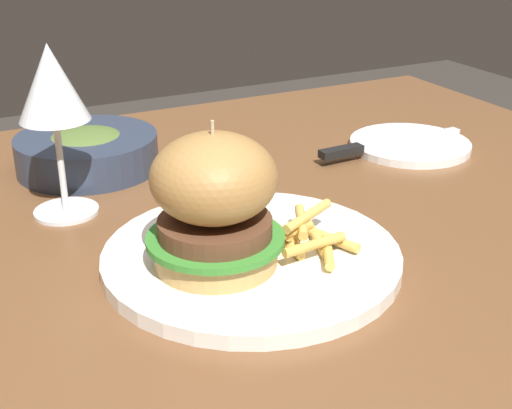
{
  "coord_description": "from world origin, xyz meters",
  "views": [
    {
      "loc": [
        -0.29,
        -0.63,
        1.06
      ],
      "look_at": [
        -0.01,
        -0.08,
        0.78
      ],
      "focal_mm": 50.0,
      "sensor_mm": 36.0,
      "label": 1
    }
  ],
  "objects_px": {
    "burger_sandwich": "(214,202)",
    "main_plate": "(251,257)",
    "wine_glass": "(52,89)",
    "soup_bowl": "(87,151)",
    "bread_plate": "(410,145)",
    "table_knife": "(380,145)"
  },
  "relations": [
    {
      "from": "main_plate",
      "to": "table_knife",
      "type": "distance_m",
      "value": 0.34
    },
    {
      "from": "table_knife",
      "to": "bread_plate",
      "type": "bearing_deg",
      "value": 2.05
    },
    {
      "from": "burger_sandwich",
      "to": "main_plate",
      "type": "bearing_deg",
      "value": 11.85
    },
    {
      "from": "main_plate",
      "to": "wine_glass",
      "type": "relative_size",
      "value": 1.52
    },
    {
      "from": "wine_glass",
      "to": "table_knife",
      "type": "relative_size",
      "value": 0.81
    },
    {
      "from": "bread_plate",
      "to": "soup_bowl",
      "type": "relative_size",
      "value": 0.92
    },
    {
      "from": "soup_bowl",
      "to": "main_plate",
      "type": "bearing_deg",
      "value": -77.1
    },
    {
      "from": "main_plate",
      "to": "soup_bowl",
      "type": "distance_m",
      "value": 0.32
    },
    {
      "from": "burger_sandwich",
      "to": "bread_plate",
      "type": "relative_size",
      "value": 0.83
    },
    {
      "from": "bread_plate",
      "to": "main_plate",
      "type": "bearing_deg",
      "value": -150.32
    },
    {
      "from": "burger_sandwich",
      "to": "table_knife",
      "type": "xyz_separation_m",
      "value": [
        0.32,
        0.2,
        -0.06
      ]
    },
    {
      "from": "main_plate",
      "to": "burger_sandwich",
      "type": "xyz_separation_m",
      "value": [
        -0.04,
        -0.01,
        0.07
      ]
    },
    {
      "from": "burger_sandwich",
      "to": "table_knife",
      "type": "bearing_deg",
      "value": 31.42
    },
    {
      "from": "table_knife",
      "to": "main_plate",
      "type": "bearing_deg",
      "value": -146.29
    },
    {
      "from": "table_knife",
      "to": "soup_bowl",
      "type": "xyz_separation_m",
      "value": [
        -0.35,
        0.12,
        0.01
      ]
    },
    {
      "from": "bread_plate",
      "to": "burger_sandwich",
      "type": "bearing_deg",
      "value": -152.0
    },
    {
      "from": "main_plate",
      "to": "bread_plate",
      "type": "distance_m",
      "value": 0.38
    },
    {
      "from": "burger_sandwich",
      "to": "bread_plate",
      "type": "bearing_deg",
      "value": 28.0
    },
    {
      "from": "wine_glass",
      "to": "burger_sandwich",
      "type": "bearing_deg",
      "value": -66.4
    },
    {
      "from": "burger_sandwich",
      "to": "table_knife",
      "type": "relative_size",
      "value": 0.59
    },
    {
      "from": "bread_plate",
      "to": "wine_glass",
      "type": "bearing_deg",
      "value": 179.8
    },
    {
      "from": "burger_sandwich",
      "to": "wine_glass",
      "type": "relative_size",
      "value": 0.73
    }
  ]
}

